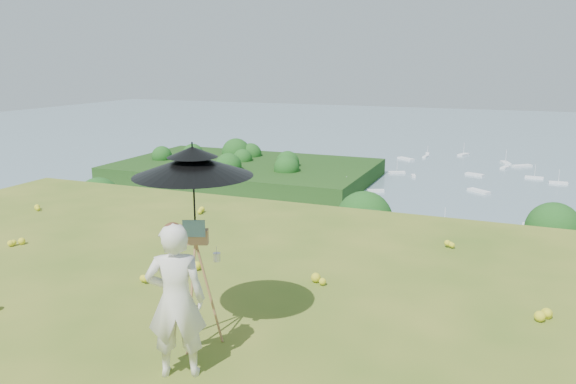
% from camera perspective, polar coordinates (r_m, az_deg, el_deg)
% --- Properties ---
extents(ground, '(14.00, 14.00, 0.00)m').
position_cam_1_polar(ground, '(6.55, -23.02, -15.09)').
color(ground, '#466B1E').
rests_on(ground, ground).
extents(shoreline_tier, '(170.00, 28.00, 8.00)m').
position_cam_1_polar(shoreline_tier, '(88.17, 17.44, -13.70)').
color(shoreline_tier, '#736B5C').
rests_on(shoreline_tier, bay_water).
extents(bay_water, '(700.00, 700.00, 0.00)m').
position_cam_1_polar(bay_water, '(246.79, 20.83, 3.71)').
color(bay_water, slate).
rests_on(bay_water, ground).
extents(peninsula, '(90.00, 60.00, 12.00)m').
position_cam_1_polar(peninsula, '(180.49, -4.40, 2.95)').
color(peninsula, '#12330E').
rests_on(peninsula, bay_water).
extents(slope_trees, '(110.00, 50.00, 6.00)m').
position_cam_1_polar(slope_trees, '(43.13, 14.63, -11.91)').
color(slope_trees, '#184D17').
rests_on(slope_trees, forest_slope).
extents(harbor_town, '(110.00, 22.00, 5.00)m').
position_cam_1_polar(harbor_town, '(85.49, 17.74, -9.80)').
color(harbor_town, silver).
rests_on(harbor_town, shoreline_tier).
extents(moored_boats, '(140.00, 140.00, 0.70)m').
position_cam_1_polar(moored_boats, '(169.81, 15.84, 0.23)').
color(moored_boats, white).
rests_on(moored_boats, bay_water).
extents(wildflowers, '(10.00, 10.50, 0.12)m').
position_cam_1_polar(wildflowers, '(6.68, -21.53, -13.81)').
color(wildflowers, yellow).
rests_on(wildflowers, ground).
extents(painter, '(0.67, 0.58, 1.54)m').
position_cam_1_polar(painter, '(5.52, -11.31, -10.76)').
color(painter, white).
rests_on(painter, ground).
extents(field_easel, '(0.69, 0.69, 1.41)m').
position_cam_1_polar(field_easel, '(6.08, -9.22, -9.07)').
color(field_easel, '#AF7949').
rests_on(field_easel, ground).
extents(sun_umbrella, '(1.63, 1.63, 1.04)m').
position_cam_1_polar(sun_umbrella, '(5.81, -9.54, -0.04)').
color(sun_umbrella, black).
rests_on(sun_umbrella, field_easel).
extents(painter_cap, '(0.23, 0.26, 0.10)m').
position_cam_1_polar(painter_cap, '(5.27, -11.67, -3.50)').
color(painter_cap, '#C26A7B').
rests_on(painter_cap, painter).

